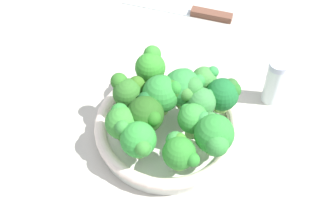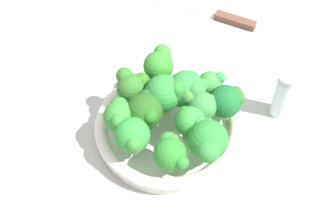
% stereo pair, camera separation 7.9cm
% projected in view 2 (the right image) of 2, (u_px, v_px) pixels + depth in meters
% --- Properties ---
extents(ground_plane, '(1.30, 1.30, 0.03)m').
position_uv_depth(ground_plane, '(181.00, 138.00, 0.86)').
color(ground_plane, '#B2AEA1').
extents(bowl, '(0.27, 0.27, 0.04)m').
position_uv_depth(bowl, '(168.00, 129.00, 0.83)').
color(bowl, silver).
rests_on(bowl, ground_plane).
extents(broccoli_floret_0, '(0.06, 0.06, 0.08)m').
position_uv_depth(broccoli_floret_0, '(159.00, 64.00, 0.84)').
color(broccoli_floret_0, '#86C25E').
rests_on(broccoli_floret_0, bowl).
extents(broccoli_floret_1, '(0.07, 0.06, 0.06)m').
position_uv_depth(broccoli_floret_1, '(170.00, 152.00, 0.73)').
color(broccoli_floret_1, '#90CC5C').
rests_on(broccoli_floret_1, bowl).
extents(broccoli_floret_2, '(0.07, 0.07, 0.08)m').
position_uv_depth(broccoli_floret_2, '(187.00, 89.00, 0.80)').
color(broccoli_floret_2, '#9FD773').
rests_on(broccoli_floret_2, bowl).
extents(broccoli_floret_3, '(0.07, 0.06, 0.07)m').
position_uv_depth(broccoli_floret_3, '(133.00, 137.00, 0.74)').
color(broccoli_floret_3, '#87BD60').
rests_on(broccoli_floret_3, bowl).
extents(broccoli_floret_4, '(0.08, 0.07, 0.08)m').
position_uv_depth(broccoli_floret_4, '(208.00, 141.00, 0.73)').
color(broccoli_floret_4, '#8FD470').
rests_on(broccoli_floret_4, bowl).
extents(broccoli_floret_5, '(0.06, 0.06, 0.07)m').
position_uv_depth(broccoli_floret_5, '(132.00, 86.00, 0.81)').
color(broccoli_floret_5, '#8FC15D').
rests_on(broccoli_floret_5, bowl).
extents(broccoli_floret_6, '(0.05, 0.06, 0.07)m').
position_uv_depth(broccoli_floret_6, '(202.00, 106.00, 0.78)').
color(broccoli_floret_6, '#89BE69').
rests_on(broccoli_floret_6, bowl).
extents(broccoli_floret_7, '(0.05, 0.06, 0.07)m').
position_uv_depth(broccoli_floret_7, '(191.00, 122.00, 0.76)').
color(broccoli_floret_7, '#7EBA5B').
rests_on(broccoli_floret_7, bowl).
extents(broccoli_floret_8, '(0.07, 0.08, 0.08)m').
position_uv_depth(broccoli_floret_8, '(166.00, 93.00, 0.79)').
color(broccoli_floret_8, '#7BB34D').
rests_on(broccoli_floret_8, bowl).
extents(broccoli_floret_9, '(0.07, 0.06, 0.08)m').
position_uv_depth(broccoli_floret_9, '(145.00, 111.00, 0.77)').
color(broccoli_floret_9, '#85B64F').
rests_on(broccoli_floret_9, bowl).
extents(broccoli_floret_10, '(0.06, 0.06, 0.07)m').
position_uv_depth(broccoli_floret_10, '(227.00, 101.00, 0.79)').
color(broccoli_floret_10, '#7FC056').
rests_on(broccoli_floret_10, bowl).
extents(broccoli_floret_11, '(0.07, 0.06, 0.07)m').
position_uv_depth(broccoli_floret_11, '(120.00, 116.00, 0.77)').
color(broccoli_floret_11, '#86BA57').
rests_on(broccoli_floret_11, bowl).
extents(broccoli_floret_12, '(0.05, 0.05, 0.06)m').
position_uv_depth(broccoli_floret_12, '(210.00, 85.00, 0.82)').
color(broccoli_floret_12, '#8BC36A').
rests_on(broccoli_floret_12, bowl).
extents(knife, '(0.13, 0.25, 0.01)m').
position_uv_depth(knife, '(216.00, 15.00, 1.05)').
color(knife, silver).
rests_on(knife, ground_plane).
extents(pepper_shaker, '(0.04, 0.04, 0.10)m').
position_uv_depth(pepper_shaker, '(283.00, 95.00, 0.84)').
color(pepper_shaker, silver).
rests_on(pepper_shaker, ground_plane).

